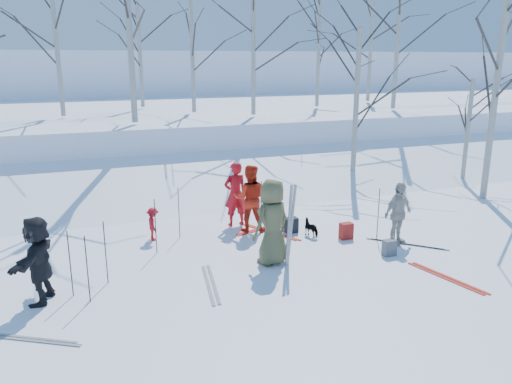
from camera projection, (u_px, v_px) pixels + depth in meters
name	position (u px, v px, depth m)	size (l,w,h in m)	color
ground	(279.00, 263.00, 11.35)	(120.00, 120.00, 0.00)	white
snow_ramp	(201.00, 186.00, 17.64)	(70.00, 9.50, 1.40)	white
snow_plateau	(154.00, 127.00, 26.47)	(70.00, 18.00, 2.20)	white
far_hill	(115.00, 87.00, 45.20)	(90.00, 30.00, 6.00)	white
skier_olive_center	(272.00, 222.00, 11.11)	(0.96, 0.62, 1.96)	#4E4E2E
skier_red_north	(235.00, 194.00, 13.72)	(0.66, 0.43, 1.80)	red
skier_redor_behind	(250.00, 198.00, 13.27)	(0.88, 0.68, 1.81)	red
skier_red_seated	(153.00, 224.00, 12.69)	(0.55, 0.32, 0.86)	red
skier_cream_east	(398.00, 213.00, 12.35)	(0.93, 0.39, 1.58)	beige
skier_grey_west	(38.00, 260.00, 9.37)	(1.57, 0.50, 1.70)	black
dog	(312.00, 228.00, 13.02)	(0.25, 0.54, 0.46)	black
upright_ski_left	(289.00, 226.00, 10.94)	(0.07, 0.02, 1.90)	silver
upright_ski_right	(291.00, 225.00, 11.01)	(0.07, 0.02, 1.90)	silver
ski_pair_a	(407.00, 244.00, 12.47)	(1.48, 1.49, 0.02)	silver
ski_pair_b	(447.00, 278.00, 10.57)	(0.60, 1.90, 0.02)	red
ski_pair_c	(211.00, 284.00, 10.28)	(0.48, 1.91, 0.02)	silver
ski_pair_d	(26.00, 339.00, 8.26)	(1.73, 1.15, 0.02)	silver
ski_pair_e	(265.00, 228.00, 13.68)	(1.87, 0.76, 0.02)	red
ski_pair_f	(271.00, 232.00, 13.35)	(1.03, 1.79, 0.02)	red
ski_pole_a	(272.00, 203.00, 13.66)	(0.02, 0.02, 1.34)	black
ski_pole_b	(378.00, 214.00, 12.74)	(0.02, 0.02, 1.34)	black
ski_pole_c	(179.00, 213.00, 12.80)	(0.02, 0.02, 1.34)	black
ski_pole_d	(268.00, 228.00, 11.62)	(0.02, 0.02, 1.34)	black
ski_pole_e	(87.00, 269.00, 9.37)	(0.02, 0.02, 1.34)	black
ski_pole_f	(106.00, 253.00, 10.17)	(0.02, 0.02, 1.34)	black
ski_pole_g	(156.00, 226.00, 11.77)	(0.02, 0.02, 1.34)	black
ski_pole_h	(261.00, 205.00, 13.46)	(0.02, 0.02, 1.34)	black
ski_pole_i	(396.00, 215.00, 12.63)	(0.02, 0.02, 1.34)	black
ski_pole_j	(70.00, 264.00, 9.61)	(0.02, 0.02, 1.34)	black
backpack_red	(346.00, 231.00, 12.84)	(0.32, 0.22, 0.42)	maroon
backpack_grey	(389.00, 248.00, 11.75)	(0.30, 0.20, 0.38)	#53555A
backpack_dark	(291.00, 225.00, 13.33)	(0.34, 0.24, 0.40)	black
birch_plateau_a	(192.00, 53.00, 21.57)	(4.13, 4.13, 5.04)	silver
birch_plateau_b	(253.00, 52.00, 20.59)	(4.18, 4.18, 5.11)	silver
birch_plateau_c	(140.00, 49.00, 24.06)	(4.45, 4.45, 5.49)	silver
birch_plateau_d	(398.00, 31.00, 23.05)	(5.58, 5.58, 7.12)	silver
birch_plateau_e	(57.00, 44.00, 20.00)	(4.62, 4.62, 5.75)	silver
birch_plateau_f	(318.00, 55.00, 24.31)	(4.09, 4.09, 4.99)	silver
birch_plateau_h	(371.00, 40.00, 27.30)	(5.18, 5.18, 6.54)	silver
birch_plateau_i	(128.00, 9.00, 17.69)	(6.21, 6.21, 8.01)	silver
birch_edge_b	(496.00, 91.00, 15.73)	(5.51, 5.51, 7.01)	silver
birch_edge_c	(468.00, 132.00, 18.29)	(3.28, 3.28, 3.83)	silver
birch_edge_e	(356.00, 108.00, 17.77)	(4.51, 4.51, 5.58)	silver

